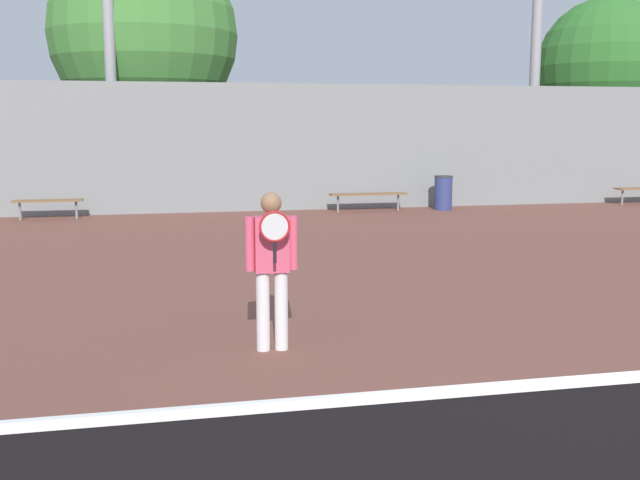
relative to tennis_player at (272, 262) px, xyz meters
The scene contains 9 objects.
tennis_player is the anchor object (origin of this frame).
bench_courtside_near 12.63m from the tennis_player, 69.59° to the left, with size 2.11×0.40×0.49m.
bench_by_gate 12.43m from the tennis_player, 107.84° to the left, with size 1.65×0.40×0.49m.
light_pole_near_left 17.51m from the tennis_player, 53.50° to the left, with size 0.90×0.60×9.23m.
light_pole_center_back 14.53m from the tennis_player, 99.48° to the left, with size 0.90×0.60×9.61m.
trash_bin 13.48m from the tennis_player, 61.01° to the left, with size 0.51×0.51×0.94m.
back_fence 12.69m from the tennis_player, 83.00° to the left, with size 33.61×0.06×3.42m.
tree_green_tall 21.53m from the tennis_player, 48.87° to the left, with size 4.62×4.62×6.59m.
tree_green_broad 16.87m from the tennis_player, 94.95° to the left, with size 5.66×5.66×7.84m.
Camera 1 is at (-2.66, -3.27, 2.36)m, focal length 42.00 mm.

